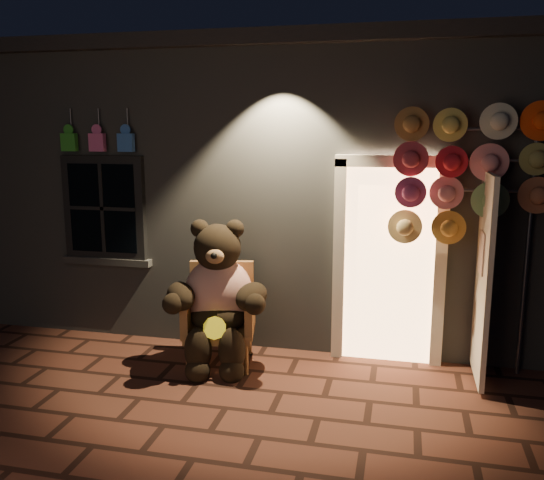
% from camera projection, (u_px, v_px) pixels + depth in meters
% --- Properties ---
extents(ground, '(60.00, 60.00, 0.00)m').
position_uv_depth(ground, '(225.00, 408.00, 5.14)').
color(ground, '#4F2A1E').
rests_on(ground, ground).
extents(shop_building, '(7.30, 5.95, 3.51)m').
position_uv_depth(shop_building, '(304.00, 177.00, 8.62)').
color(shop_building, slate).
rests_on(shop_building, ground).
extents(wicker_armchair, '(0.83, 0.78, 1.05)m').
position_uv_depth(wicker_armchair, '(220.00, 314.00, 6.10)').
color(wicker_armchair, brown).
rests_on(wicker_armchair, ground).
extents(teddy_bear, '(1.12, 0.97, 1.58)m').
position_uv_depth(teddy_bear, '(218.00, 297.00, 5.93)').
color(teddy_bear, '#AC2E12').
rests_on(teddy_bear, ground).
extents(hat_rack, '(1.64, 0.22, 2.66)m').
position_uv_depth(hat_rack, '(467.00, 173.00, 5.52)').
color(hat_rack, '#59595E').
rests_on(hat_rack, ground).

